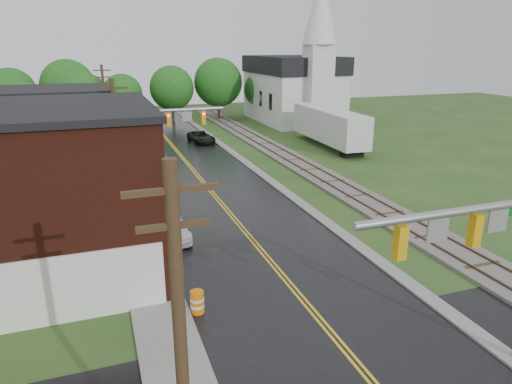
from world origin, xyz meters
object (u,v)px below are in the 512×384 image
church (296,82)px  tree_left_e (85,104)px  pickup_white (170,226)px  utility_pole_b (118,147)px  brick_building (2,197)px  suv_dark (201,137)px  traffic_signal_far (159,127)px  utility_pole_a (181,359)px  utility_pole_c (105,106)px  tree_left_c (29,116)px  semi_trailer (329,125)px  traffic_signal_near (491,242)px  construction_barrel (197,302)px

church → tree_left_e: 29.91m
pickup_white → utility_pole_b: bearing=115.5°
brick_building → suv_dark: (15.98, 28.77, -3.49)m
traffic_signal_far → tree_left_e: (-5.38, 18.90, -0.16)m
church → utility_pole_a: bearing=-116.5°
utility_pole_a → utility_pole_c: (0.00, 44.00, 0.00)m
brick_building → utility_pole_a: bearing=-69.3°
utility_pole_a → suv_dark: (10.30, 43.77, -4.06)m
church → pickup_white: size_ratio=4.34×
utility_pole_a → tree_left_c: (-7.05, 39.90, -0.21)m
brick_building → traffic_signal_far: brick_building is taller
suv_dark → utility_pole_b: bearing=-122.7°
tree_left_e → tree_left_c: bearing=-129.8°
utility_pole_a → tree_left_c: 40.52m
utility_pole_c → traffic_signal_far: bearing=-78.9°
utility_pole_a → semi_trailer: 43.60m
utility_pole_a → suv_dark: 45.15m
church → utility_pole_a: size_ratio=2.22×
brick_building → church: bearing=50.0°
church → traffic_signal_near: bearing=-107.7°
utility_pole_c → construction_barrel: bearing=-86.6°
traffic_signal_far → suv_dark: 18.67m
construction_barrel → suv_dark: bearing=76.8°
brick_building → traffic_signal_near: 20.60m
utility_pole_a → suv_dark: utility_pole_a is taller
tree_left_e → semi_trailer: bearing=-19.8°
traffic_signal_near → suv_dark: bearing=90.0°
brick_building → utility_pole_c: 29.56m
traffic_signal_near → pickup_white: (-7.91, 15.39, -4.30)m
tree_left_c → pickup_white: bearing=-67.3°
traffic_signal_far → tree_left_c: (-10.38, 12.90, -0.46)m
utility_pole_a → tree_left_e: utility_pole_a is taller
tree_left_e → construction_barrel: bearing=-83.6°
brick_building → tree_left_c: 24.94m
traffic_signal_far → tree_left_c: bearing=128.8°
traffic_signal_far → traffic_signal_near: bearing=-74.5°
traffic_signal_far → tree_left_e: 19.65m
pickup_white → brick_building: bearing=-165.1°
construction_barrel → semi_trailer: bearing=52.8°
traffic_signal_near → tree_left_e: (-12.32, 43.90, -0.16)m
tree_left_e → construction_barrel: size_ratio=7.95×
traffic_signal_near → tree_left_e: bearing=105.7°
traffic_signal_near → tree_left_c: size_ratio=0.96×
tree_left_c → tree_left_e: (5.00, 6.00, 0.30)m
tree_left_c → suv_dark: (17.35, 3.87, -3.85)m
church → utility_pole_c: church is taller
utility_pole_a → pickup_white: utility_pole_a is taller
utility_pole_b → construction_barrel: size_ratio=8.77×
utility_pole_c → construction_barrel: utility_pole_c is taller
traffic_signal_near → utility_pole_b: size_ratio=0.82×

